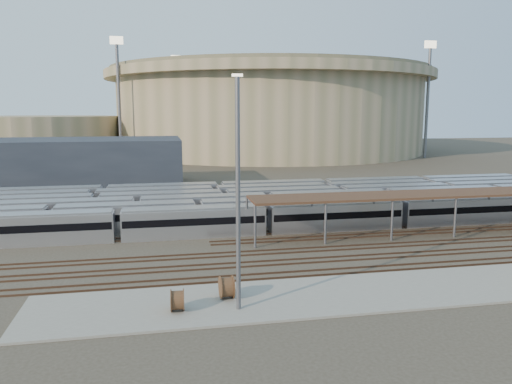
% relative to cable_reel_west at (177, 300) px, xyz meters
% --- Properties ---
extents(ground, '(420.00, 420.00, 0.00)m').
position_rel_cable_reel_west_xyz_m(ground, '(17.70, 16.19, -1.09)').
color(ground, '#383026').
rests_on(ground, ground).
extents(apron, '(50.00, 9.00, 0.20)m').
position_rel_cable_reel_west_xyz_m(apron, '(12.70, 1.19, -0.99)').
color(apron, gray).
rests_on(apron, ground).
extents(subway_trains, '(129.85, 23.90, 3.60)m').
position_rel_cable_reel_west_xyz_m(subway_trains, '(15.72, 34.69, 0.71)').
color(subway_trains, '#B7B6BB').
rests_on(subway_trains, ground).
extents(inspection_shed, '(60.30, 6.00, 5.30)m').
position_rel_cable_reel_west_xyz_m(inspection_shed, '(39.70, 20.19, 3.90)').
color(inspection_shed, '#5B5A60').
rests_on(inspection_shed, ground).
extents(empty_tracks, '(170.00, 9.62, 0.18)m').
position_rel_cable_reel_west_xyz_m(empty_tracks, '(17.70, 11.19, -1.00)').
color(empty_tracks, '#4C3323').
rests_on(empty_tracks, ground).
extents(stadium, '(124.00, 124.00, 32.50)m').
position_rel_cable_reel_west_xyz_m(stadium, '(42.70, 156.19, 15.38)').
color(stadium, '#9D896A').
rests_on(stadium, ground).
extents(secondary_arena, '(56.00, 56.00, 14.00)m').
position_rel_cable_reel_west_xyz_m(secondary_arena, '(-42.30, 146.19, 5.91)').
color(secondary_arena, '#9D896A').
rests_on(secondary_arena, ground).
extents(service_building, '(42.00, 20.00, 10.00)m').
position_rel_cable_reel_west_xyz_m(service_building, '(-17.30, 71.19, 3.91)').
color(service_building, '#1E232D').
rests_on(service_building, ground).
extents(floodlight_0, '(4.00, 1.00, 38.40)m').
position_rel_cable_reel_west_xyz_m(floodlight_0, '(-12.30, 126.19, 19.56)').
color(floodlight_0, '#5B5A60').
rests_on(floodlight_0, ground).
extents(floodlight_2, '(4.00, 1.00, 38.40)m').
position_rel_cable_reel_west_xyz_m(floodlight_2, '(87.70, 116.19, 19.56)').
color(floodlight_2, '#5B5A60').
rests_on(floodlight_2, ground).
extents(floodlight_3, '(4.00, 1.00, 38.40)m').
position_rel_cable_reel_west_xyz_m(floodlight_3, '(7.70, 176.19, 19.56)').
color(floodlight_3, '#5B5A60').
rests_on(floodlight_3, ground).
extents(cable_reel_west, '(1.07, 1.82, 1.78)m').
position_rel_cable_reel_west_xyz_m(cable_reel_west, '(0.00, 0.00, 0.00)').
color(cable_reel_west, '#543221').
rests_on(cable_reel_west, apron).
extents(cable_reel_east, '(1.12, 1.95, 1.93)m').
position_rel_cable_reel_west_xyz_m(cable_reel_east, '(4.19, 1.94, 0.07)').
color(cable_reel_east, '#543221').
rests_on(cable_reel_east, apron).
extents(yard_light_pole, '(0.81, 0.36, 18.32)m').
position_rel_cable_reel_west_xyz_m(yard_light_pole, '(4.80, -0.50, 8.36)').
color(yard_light_pole, '#5B5A60').
rests_on(yard_light_pole, apron).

